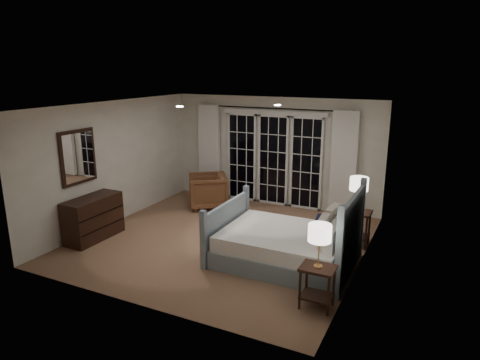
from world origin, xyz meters
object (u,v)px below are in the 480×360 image
at_px(dresser, 93,218).
at_px(bed, 288,245).
at_px(nightstand_left, 317,281).
at_px(nightstand_right, 356,223).
at_px(lamp_left, 320,233).
at_px(armchair, 208,191).
at_px(lamp_right, 359,184).

bearing_deg(dresser, bed, 9.48).
relative_size(nightstand_left, nightstand_right, 0.91).
height_order(nightstand_left, nightstand_right, nightstand_right).
distance_m(lamp_left, armchair, 4.66).
distance_m(lamp_left, lamp_right, 2.35).
xyz_separation_m(lamp_left, dresser, (-4.46, 0.50, -0.66)).
distance_m(bed, lamp_right, 1.71).
height_order(lamp_left, lamp_right, lamp_right).
relative_size(nightstand_right, lamp_right, 1.04).
bearing_deg(lamp_right, armchair, 168.60).
bearing_deg(dresser, nightstand_left, -6.40).
distance_m(bed, nightstand_right, 1.50).
height_order(lamp_right, dresser, lamp_right).
relative_size(lamp_right, armchair, 0.73).
distance_m(bed, armchair, 3.29).
bearing_deg(dresser, lamp_right, 22.32).
bearing_deg(bed, lamp_left, -53.86).
bearing_deg(armchair, bed, 18.94).
xyz_separation_m(nightstand_right, lamp_right, (0.00, 0.00, 0.72)).
xyz_separation_m(nightstand_left, dresser, (-4.46, 0.50, 0.02)).
xyz_separation_m(bed, lamp_right, (0.85, 1.24, 0.82)).
distance_m(nightstand_left, lamp_right, 2.47).
xyz_separation_m(lamp_left, lamp_right, (0.04, 2.35, 0.08)).
distance_m(nightstand_right, dresser, 4.86).
height_order(nightstand_left, armchair, armchair).
bearing_deg(armchair, dresser, -56.15).
relative_size(bed, armchair, 2.58).
bearing_deg(nightstand_left, bed, 126.14).
xyz_separation_m(bed, lamp_left, (0.81, -1.11, 0.74)).
bearing_deg(lamp_right, bed, -124.47).
distance_m(nightstand_left, armchair, 4.61).
height_order(nightstand_right, dresser, dresser).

